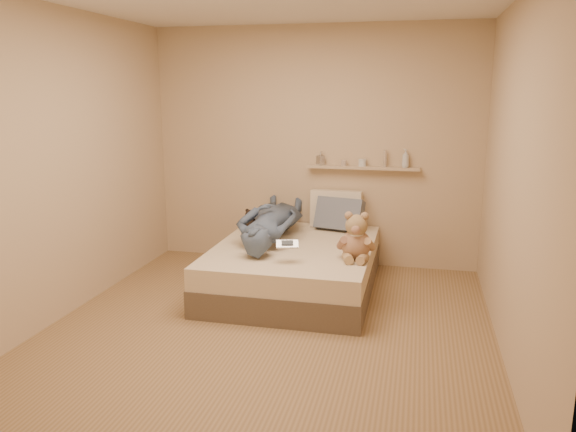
% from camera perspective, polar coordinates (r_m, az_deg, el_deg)
% --- Properties ---
extents(room, '(3.80, 3.80, 3.80)m').
position_cam_1_polar(room, '(4.37, -1.95, 4.57)').
color(room, '#92714B').
rests_on(room, ground).
extents(bed, '(1.50, 1.90, 0.45)m').
position_cam_1_polar(bed, '(5.50, 0.67, -5.24)').
color(bed, brown).
rests_on(bed, floor).
extents(game_console, '(0.20, 0.13, 0.07)m').
position_cam_1_polar(game_console, '(4.84, -0.07, -2.87)').
color(game_console, silver).
rests_on(game_console, bed).
extents(teddy_bear, '(0.36, 0.35, 0.44)m').
position_cam_1_polar(teddy_bear, '(4.97, 6.93, -2.42)').
color(teddy_bear, '#AA7A5D').
rests_on(teddy_bear, bed).
extents(dark_plush, '(0.16, 0.16, 0.25)m').
position_cam_1_polar(dark_plush, '(5.93, -3.82, -0.59)').
color(dark_plush, black).
rests_on(dark_plush, bed).
extents(pillow_cream, '(0.55, 0.20, 0.41)m').
position_cam_1_polar(pillow_cream, '(6.13, 4.92, 0.73)').
color(pillow_cream, beige).
rests_on(pillow_cream, bed).
extents(pillow_grey, '(0.55, 0.36, 0.37)m').
position_cam_1_polar(pillow_grey, '(5.99, 5.24, 0.15)').
color(pillow_grey, slate).
rests_on(pillow_grey, bed).
extents(person, '(0.65, 1.60, 0.38)m').
position_cam_1_polar(person, '(5.62, -1.79, -0.46)').
color(person, '#415067').
rests_on(person, bed).
extents(wall_shelf, '(1.20, 0.12, 0.03)m').
position_cam_1_polar(wall_shelf, '(6.10, 7.63, 4.89)').
color(wall_shelf, tan).
rests_on(wall_shelf, wall_back).
extents(shelf_bottles, '(1.01, 0.11, 0.19)m').
position_cam_1_polar(shelf_bottles, '(6.08, 8.23, 5.71)').
color(shelf_bottles, silver).
rests_on(shelf_bottles, wall_shelf).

